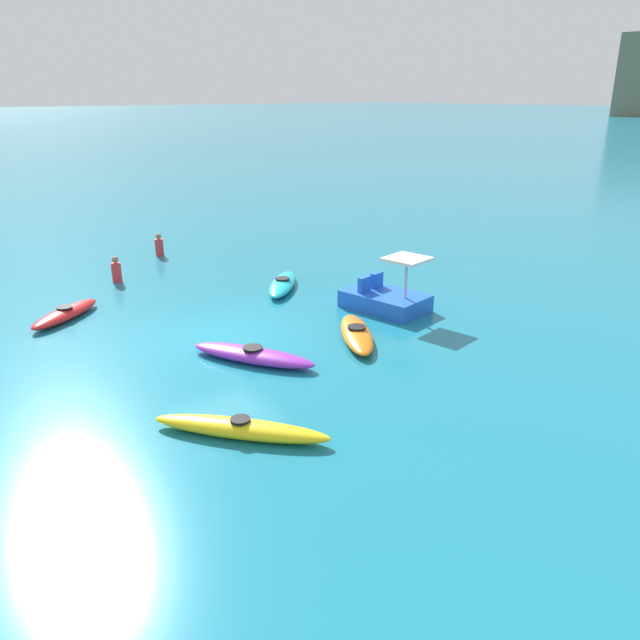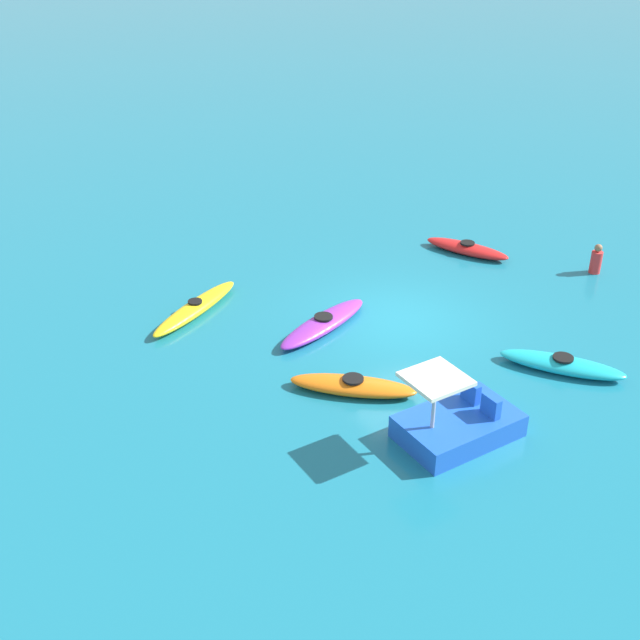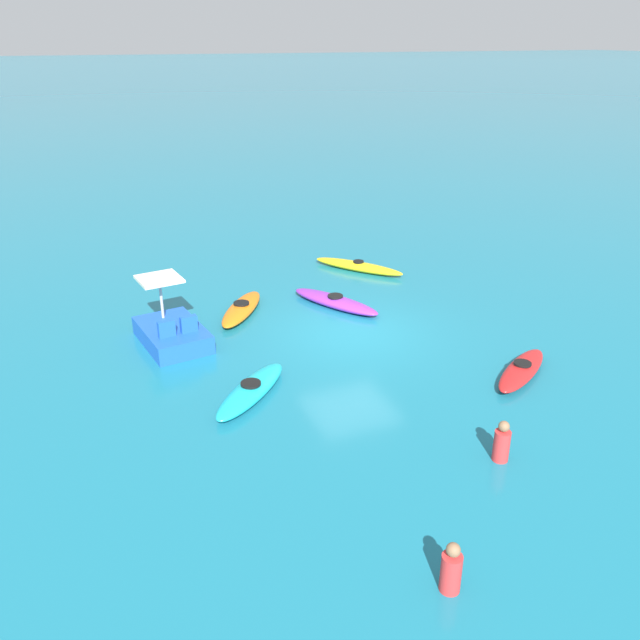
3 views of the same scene
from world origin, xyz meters
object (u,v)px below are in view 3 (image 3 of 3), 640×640
Objects in this scene: kayak_cyan at (251,390)px; person_by_kayaks at (502,443)px; kayak_orange at (242,309)px; pedal_boat_blue at (172,332)px; kayak_yellow at (358,266)px; kayak_purple at (335,302)px; person_near_shore at (451,570)px; kayak_red at (522,370)px.

kayak_cyan is 2.92× the size of person_by_kayaks.
person_by_kayaks is (-9.02, -2.61, 0.22)m from kayak_orange.
pedal_boat_blue is at bearing 17.49° from kayak_cyan.
person_by_kayaks is at bearing 168.27° from kayak_yellow.
pedal_boat_blue reaches higher than person_by_kayaks.
pedal_boat_blue reaches higher than kayak_cyan.
kayak_purple and kayak_orange have the same top height.
person_by_kayaks is (-8.45, 0.21, 0.22)m from kayak_purple.
person_near_shore is 3.63m from person_by_kayaks.
pedal_boat_blue is at bearing 32.27° from person_by_kayaks.
kayak_yellow and kayak_purple have the same top height.
kayak_red is (-6.40, -5.23, -0.00)m from kayak_orange.
kayak_yellow is 7.98m from pedal_boat_blue.
kayak_orange is at bearing 78.72° from kayak_purple.
kayak_purple is 2.88m from kayak_orange.
kayak_red is 0.99× the size of pedal_boat_blue.
person_near_shore is at bearing 179.40° from kayak_orange.
kayak_purple is 5.82m from kayak_cyan.
kayak_red is at bearing -46.85° from person_near_shore.
kayak_cyan is at bearing 136.47° from kayak_purple.
kayak_purple is 6.31m from kayak_red.
kayak_cyan is 6.61m from kayak_red.
person_by_kayaks is (-7.79, -4.92, 0.05)m from pedal_boat_blue.
kayak_purple is 3.61× the size of person_by_kayaks.
kayak_yellow and kayak_red have the same top height.
kayak_cyan is at bearing 9.13° from person_near_shore.
kayak_cyan is 3.73m from pedal_boat_blue.
kayak_orange is (-2.14, 4.93, 0.00)m from kayak_yellow.
pedal_boat_blue is (-1.23, 2.30, 0.17)m from kayak_orange.
kayak_red is at bearing -157.63° from kayak_purple.
person_by_kayaks is at bearing -163.84° from kayak_orange.
kayak_red is 7.33m from person_near_shore.
kayak_orange is at bearing -61.99° from pedal_boat_blue.
kayak_red is (-5.83, -2.40, 0.00)m from kayak_purple.
kayak_orange is 3.11× the size of person_near_shore.
kayak_yellow is 1.20× the size of kayak_cyan.
pedal_boat_blue is at bearing 55.53° from kayak_red.
kayak_yellow is 3.49× the size of person_near_shore.
pedal_boat_blue is 10.41m from person_near_shore.
kayak_red is at bearing -104.12° from kayak_cyan.
person_near_shore is at bearing 164.81° from kayak_purple.
kayak_yellow is 8.54m from kayak_red.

